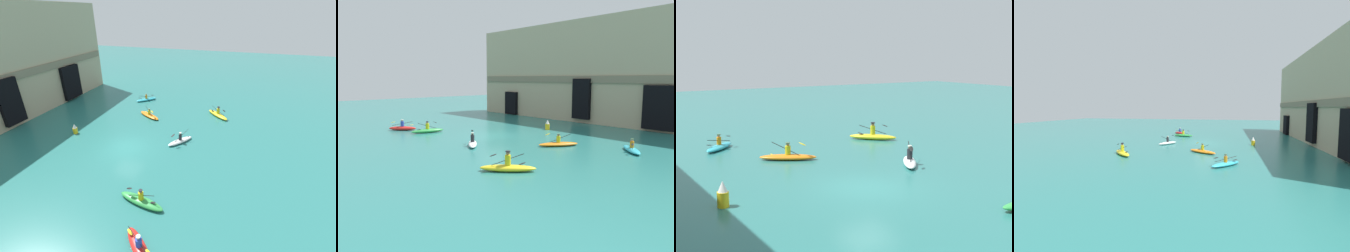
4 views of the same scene
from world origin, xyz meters
TOP-DOWN VIEW (x-y plane):
  - ground_plane at (0.00, 0.00)m, footprint 120.00×120.00m
  - kayak_yellow at (9.69, -7.19)m, footprint 2.90×2.89m
  - kayak_orange at (7.05, 0.60)m, footprint 2.38×3.23m
  - kayak_green at (-5.80, -4.09)m, footprint 1.38×3.36m
  - kayak_cyan at (11.97, 3.07)m, footprint 2.69×2.62m
  - kayak_red at (-8.86, -5.34)m, footprint 2.48×2.58m
  - kayak_white at (2.42, -4.49)m, footprint 2.68×2.20m
  - marker_buoy at (0.86, 6.32)m, footprint 0.47×0.47m

SIDE VIEW (x-z plane):
  - ground_plane at x=0.00m, z-range 0.00..0.00m
  - kayak_orange at x=7.05m, z-range -0.34..0.73m
  - kayak_cyan at x=11.97m, z-range -0.30..0.70m
  - kayak_white at x=2.42m, z-range -0.38..0.82m
  - kayak_green at x=-5.80m, z-range -0.33..0.81m
  - kayak_yellow at x=9.69m, z-range -0.37..0.86m
  - kayak_red at x=-8.86m, z-range -0.32..0.84m
  - marker_buoy at x=0.86m, z-range -0.04..1.03m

